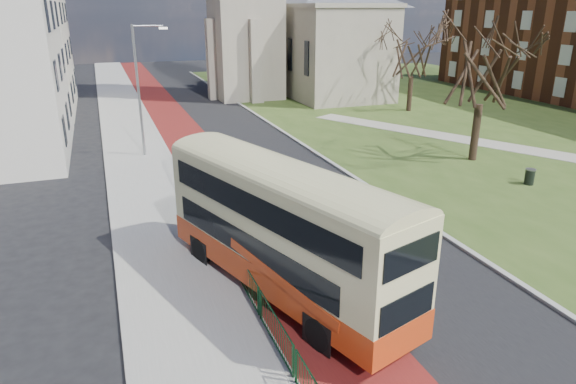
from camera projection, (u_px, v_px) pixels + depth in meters
name	position (u px, v px, depth m)	size (l,w,h in m)	color
ground	(321.00, 273.00, 18.57)	(160.00, 160.00, 0.00)	black
road_carriageway	(228.00, 141.00, 36.72)	(9.00, 120.00, 0.01)	black
bus_lane	(191.00, 145.00, 35.85)	(3.40, 120.00, 0.01)	#591414
pavement_west	(134.00, 149.00, 34.60)	(4.00, 120.00, 0.12)	gray
kerb_west	(164.00, 146.00, 35.25)	(0.25, 120.00, 0.13)	#999993
kerb_east	(280.00, 130.00, 39.96)	(0.25, 80.00, 0.13)	#999993
grass_green	(487.00, 113.00, 46.40)	(40.00, 80.00, 0.04)	#354D1B
footpath	(538.00, 152.00, 33.85)	(2.20, 36.00, 0.03)	#9E998C
pedestrian_railing	(216.00, 228.00, 20.97)	(0.07, 24.00, 1.12)	#0C371C
street_block_far	(7.00, 46.00, 45.65)	(10.30, 16.30, 11.50)	beige
streetlamp	(140.00, 84.00, 31.51)	(2.13, 0.18, 8.00)	gray
bus	(281.00, 224.00, 16.57)	(5.54, 10.61, 4.34)	#B53510
winter_tree_near	(485.00, 58.00, 30.16)	(6.48, 6.48, 8.93)	#312318
winter_tree_far	(413.00, 48.00, 45.52)	(6.99, 6.99, 8.06)	black
litter_bin	(530.00, 177.00, 27.59)	(0.71, 0.71, 0.87)	black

